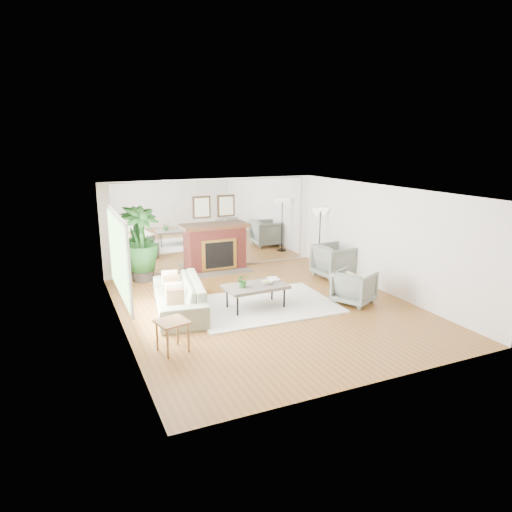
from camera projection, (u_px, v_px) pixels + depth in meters
name	position (u px, v px, depth m)	size (l,w,h in m)	color
ground	(268.00, 308.00, 9.80)	(7.00, 7.00, 0.00)	brown
wall_left	(120.00, 267.00, 8.31)	(0.02, 7.00, 2.50)	white
wall_right	(383.00, 239.00, 10.68)	(0.02, 7.00, 2.50)	white
wall_back	(214.00, 224.00, 12.59)	(6.00, 0.02, 2.50)	white
mirror_panel	(214.00, 224.00, 12.57)	(5.40, 0.04, 2.40)	silver
window_panel	(118.00, 256.00, 8.66)	(0.04, 2.40, 1.50)	#B2E09E
fireplace	(217.00, 247.00, 12.53)	(1.85, 0.83, 2.05)	maroon
area_rug	(263.00, 305.00, 9.90)	(3.04, 2.17, 0.03)	white
coffee_table	(256.00, 287.00, 9.63)	(1.34, 0.82, 0.52)	#62594D
sofa	(179.00, 296.00, 9.47)	(2.37, 0.93, 0.69)	gray
armchair_back	(335.00, 261.00, 11.94)	(0.93, 0.96, 0.87)	slate
armchair_front	(354.00, 287.00, 10.00)	(0.77, 0.80, 0.73)	slate
side_table	(172.00, 326.00, 7.64)	(0.59, 0.59, 0.55)	olive
potted_ficus	(141.00, 242.00, 11.49)	(1.11, 1.11, 1.89)	#2A241F
floor_lamp	(320.00, 217.00, 12.55)	(0.55, 0.31, 1.69)	black
tabletop_plant	(243.00, 280.00, 9.44)	(0.28, 0.24, 0.31)	#285D22
fruit_bowl	(267.00, 283.00, 9.70)	(0.24, 0.24, 0.06)	olive
book	(269.00, 279.00, 9.98)	(0.22, 0.30, 0.02)	olive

